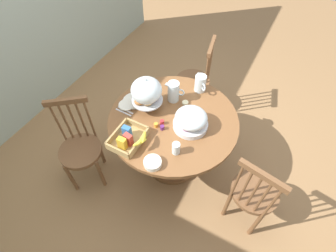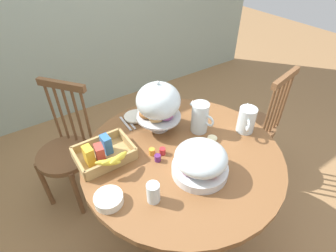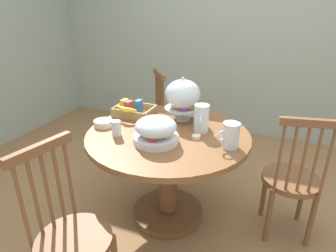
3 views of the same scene
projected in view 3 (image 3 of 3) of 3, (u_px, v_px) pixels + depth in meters
name	position (u px, v px, depth m)	size (l,w,h in m)	color
ground_plane	(179.00, 211.00, 2.40)	(10.00, 10.00, 0.00)	#997047
wall_back	(235.00, 28.00, 3.44)	(4.80, 0.06, 2.60)	#9EAD9E
dining_table	(168.00, 159.00, 2.16)	(1.17, 1.17, 0.74)	brown
windsor_chair_near_window	(71.00, 239.00, 1.53)	(0.41, 0.41, 0.97)	brown
windsor_chair_by_cabinet	(292.00, 181.00, 2.02)	(0.41, 0.41, 0.97)	brown
windsor_chair_facing_door	(147.00, 123.00, 2.97)	(0.47, 0.47, 0.97)	brown
pastry_stand_with_dome	(183.00, 96.00, 2.22)	(0.28, 0.28, 0.34)	silver
fruit_platter_covered	(156.00, 130.00, 1.90)	(0.30, 0.30, 0.18)	silver
orange_juice_pitcher	(230.00, 136.00, 1.84)	(0.15, 0.16, 0.17)	silver
milk_pitcher	(201.00, 120.00, 2.06)	(0.11, 0.19, 0.20)	silver
cereal_basket	(132.00, 110.00, 2.37)	(0.32, 0.30, 0.12)	tan
china_plate_large	(189.00, 113.00, 2.42)	(0.22, 0.22, 0.01)	white
china_plate_small	(181.00, 109.00, 2.47)	(0.15, 0.15, 0.01)	white
cereal_bowl	(103.00, 123.00, 2.17)	(0.14, 0.14, 0.04)	white
drinking_glass	(116.00, 128.00, 2.00)	(0.06, 0.06, 0.11)	silver
butter_dish	(196.00, 137.00, 1.98)	(0.06, 0.06, 0.02)	beige
jam_jar_strawberry	(158.00, 125.00, 2.15)	(0.04, 0.04, 0.04)	#B7282D
jam_jar_apricot	(154.00, 122.00, 2.19)	(0.04, 0.04, 0.04)	orange
jam_jar_grape	(150.00, 125.00, 2.14)	(0.04, 0.04, 0.04)	#5B2366
table_knife	(174.00, 110.00, 2.48)	(0.17, 0.01, 0.01)	silver
dinner_fork	(171.00, 110.00, 2.49)	(0.17, 0.01, 0.01)	silver
soup_spoon	(205.00, 115.00, 2.37)	(0.17, 0.01, 0.01)	silver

